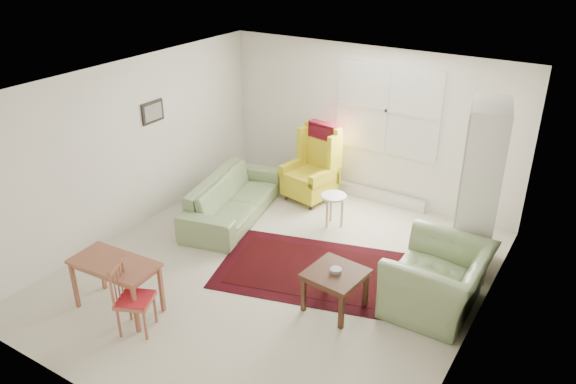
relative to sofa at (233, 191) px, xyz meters
The scene contains 10 objects.
room 1.82m from the sofa, 27.91° to the right, with size 5.04×5.54×2.51m.
rug 1.97m from the sofa, 21.09° to the right, with size 2.43×1.56×0.02m, color black, non-canonical shape.
sofa is the anchor object (origin of this frame).
armchair 3.50m from the sofa, ahead, with size 1.22×1.06×0.95m, color #819966.
wingback_chair 1.35m from the sofa, 58.26° to the left, with size 0.72×0.77×1.26m, color yellow, non-canonical shape.
coffee_table 2.73m from the sofa, 27.20° to the right, with size 0.63×0.63×0.52m, color #442315, non-canonical shape.
stool 1.57m from the sofa, 21.03° to the left, with size 0.38×0.38×0.51m, color white, non-canonical shape.
cabinet 3.62m from the sofa, ahead, with size 0.47×0.90×2.25m, color white, non-canonical shape.
desk 2.63m from the sofa, 84.19° to the right, with size 1.04×0.52×0.66m, color #9B583E, non-canonical shape.
desk_chair 2.86m from the sofa, 75.27° to the right, with size 0.37×0.37×0.86m, color #9B583E, non-canonical shape.
Camera 1 is at (3.43, -5.21, 4.17)m, focal length 35.00 mm.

